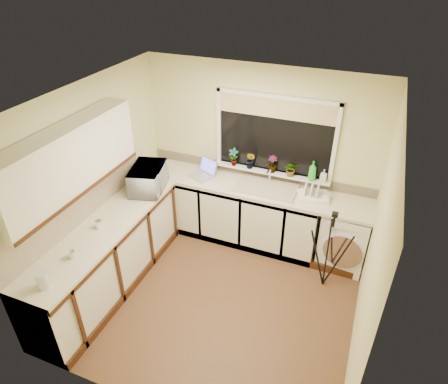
# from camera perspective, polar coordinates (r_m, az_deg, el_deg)

# --- Properties ---
(floor) EXTENTS (3.20, 3.20, 0.00)m
(floor) POSITION_cam_1_polar(r_m,az_deg,el_deg) (5.03, -0.92, -14.65)
(floor) COLOR brown
(floor) RESTS_ON ground
(ceiling) EXTENTS (3.20, 3.20, 0.00)m
(ceiling) POSITION_cam_1_polar(r_m,az_deg,el_deg) (3.65, -1.26, 12.68)
(ceiling) COLOR white
(ceiling) RESTS_ON ground
(wall_back) EXTENTS (3.20, 0.00, 3.20)m
(wall_back) POSITION_cam_1_polar(r_m,az_deg,el_deg) (5.44, 5.08, 5.35)
(wall_back) COLOR beige
(wall_back) RESTS_ON ground
(wall_front) EXTENTS (3.20, 0.00, 3.20)m
(wall_front) POSITION_cam_1_polar(r_m,az_deg,el_deg) (3.25, -11.83, -17.51)
(wall_front) COLOR beige
(wall_front) RESTS_ON ground
(wall_left) EXTENTS (0.00, 3.00, 3.00)m
(wall_left) POSITION_cam_1_polar(r_m,az_deg,el_deg) (4.97, -18.35, 0.94)
(wall_left) COLOR beige
(wall_left) RESTS_ON ground
(wall_right) EXTENTS (0.00, 3.00, 3.00)m
(wall_right) POSITION_cam_1_polar(r_m,az_deg,el_deg) (4.01, 20.78, -7.93)
(wall_right) COLOR beige
(wall_right) RESTS_ON ground
(base_cabinet_back) EXTENTS (2.55, 0.60, 0.86)m
(base_cabinet_back) POSITION_cam_1_polar(r_m,az_deg,el_deg) (5.69, 0.66, -2.52)
(base_cabinet_back) COLOR silver
(base_cabinet_back) RESTS_ON floor
(base_cabinet_left) EXTENTS (0.54, 2.40, 0.86)m
(base_cabinet_left) POSITION_cam_1_polar(r_m,az_deg,el_deg) (5.07, -16.20, -9.07)
(base_cabinet_left) COLOR silver
(base_cabinet_left) RESTS_ON floor
(worktop_back) EXTENTS (3.20, 0.60, 0.04)m
(worktop_back) POSITION_cam_1_polar(r_m,az_deg,el_deg) (5.35, 3.94, 0.71)
(worktop_back) COLOR beige
(worktop_back) RESTS_ON base_cabinet_back
(worktop_left) EXTENTS (0.60, 2.40, 0.04)m
(worktop_left) POSITION_cam_1_polar(r_m,az_deg,el_deg) (4.80, -17.00, -5.01)
(worktop_left) COLOR beige
(worktop_left) RESTS_ON base_cabinet_left
(upper_cabinet) EXTENTS (0.28, 1.90, 0.70)m
(upper_cabinet) POSITION_cam_1_polar(r_m,az_deg,el_deg) (4.32, -21.56, 4.16)
(upper_cabinet) COLOR silver
(upper_cabinet) RESTS_ON wall_left
(splashback_left) EXTENTS (0.02, 2.40, 0.45)m
(splashback_left) POSITION_cam_1_polar(r_m,az_deg,el_deg) (4.83, -20.18, -1.83)
(splashback_left) COLOR beige
(splashback_left) RESTS_ON wall_left
(splashback_back) EXTENTS (3.20, 0.02, 0.14)m
(splashback_back) POSITION_cam_1_polar(r_m,az_deg,el_deg) (5.54, 4.91, 2.95)
(splashback_back) COLOR beige
(splashback_back) RESTS_ON wall_back
(window_glass) EXTENTS (1.50, 0.02, 1.00)m
(window_glass) POSITION_cam_1_polar(r_m,az_deg,el_deg) (5.24, 7.30, 8.07)
(window_glass) COLOR black
(window_glass) RESTS_ON wall_back
(window_blind) EXTENTS (1.50, 0.02, 0.25)m
(window_blind) POSITION_cam_1_polar(r_m,az_deg,el_deg) (5.07, 7.52, 11.82)
(window_blind) COLOR tan
(window_blind) RESTS_ON wall_back
(windowsill) EXTENTS (1.60, 0.14, 0.03)m
(windowsill) POSITION_cam_1_polar(r_m,az_deg,el_deg) (5.42, 6.78, 2.87)
(windowsill) COLOR white
(windowsill) RESTS_ON wall_back
(sink) EXTENTS (0.82, 0.46, 0.03)m
(sink) POSITION_cam_1_polar(r_m,az_deg,el_deg) (5.29, 6.00, 0.59)
(sink) COLOR tan
(sink) RESTS_ON worktop_back
(faucet) EXTENTS (0.03, 0.03, 0.24)m
(faucet) POSITION_cam_1_polar(r_m,az_deg,el_deg) (5.38, 6.62, 2.49)
(faucet) COLOR silver
(faucet) RESTS_ON worktop_back
(washing_machine) EXTENTS (0.65, 0.63, 0.83)m
(washing_machine) POSITION_cam_1_polar(r_m,az_deg,el_deg) (5.45, 17.11, -6.14)
(washing_machine) COLOR white
(washing_machine) RESTS_ON floor
(laptop) EXTENTS (0.41, 0.41, 0.23)m
(laptop) POSITION_cam_1_polar(r_m,az_deg,el_deg) (5.56, -2.88, 2.99)
(laptop) COLOR #A5A5AD
(laptop) RESTS_ON worktop_back
(kettle) EXTENTS (0.16, 0.16, 0.21)m
(kettle) POSITION_cam_1_polar(r_m,az_deg,el_deg) (5.21, -10.89, 0.80)
(kettle) COLOR white
(kettle) RESTS_ON worktop_left
(dish_rack) EXTENTS (0.45, 0.38, 0.06)m
(dish_rack) POSITION_cam_1_polar(r_m,az_deg,el_deg) (5.17, 12.61, -0.67)
(dish_rack) COLOR white
(dish_rack) RESTS_ON worktop_back
(tripod) EXTENTS (0.70, 0.70, 1.10)m
(tripod) POSITION_cam_1_polar(r_m,az_deg,el_deg) (4.95, 14.80, -8.15)
(tripod) COLOR black
(tripod) RESTS_ON floor
(glass_jug) EXTENTS (0.12, 0.12, 0.17)m
(glass_jug) POSITION_cam_1_polar(r_m,az_deg,el_deg) (4.18, -24.64, -11.42)
(glass_jug) COLOR #B7BCC3
(glass_jug) RESTS_ON worktop_left
(steel_jar) EXTENTS (0.07, 0.07, 0.10)m
(steel_jar) POSITION_cam_1_polar(r_m,az_deg,el_deg) (4.75, -17.57, -4.46)
(steel_jar) COLOR white
(steel_jar) RESTS_ON worktop_left
(microwave) EXTENTS (0.54, 0.67, 0.33)m
(microwave) POSITION_cam_1_polar(r_m,az_deg,el_deg) (5.27, -10.83, 1.94)
(microwave) COLOR white
(microwave) RESTS_ON worktop_left
(plant_a) EXTENTS (0.14, 0.10, 0.25)m
(plant_a) POSITION_cam_1_polar(r_m,az_deg,el_deg) (5.46, 1.38, 5.04)
(plant_a) COLOR #999999
(plant_a) RESTS_ON windowsill
(plant_b) EXTENTS (0.17, 0.16, 0.25)m
(plant_b) POSITION_cam_1_polar(r_m,az_deg,el_deg) (5.40, 3.83, 4.58)
(plant_b) COLOR #999999
(plant_b) RESTS_ON windowsill
(plant_c) EXTENTS (0.16, 0.16, 0.23)m
(plant_c) POSITION_cam_1_polar(r_m,az_deg,el_deg) (5.35, 6.96, 4.03)
(plant_c) COLOR #999999
(plant_c) RESTS_ON windowsill
(plant_d) EXTENTS (0.22, 0.20, 0.20)m
(plant_d) POSITION_cam_1_polar(r_m,az_deg,el_deg) (5.29, 9.65, 3.26)
(plant_d) COLOR #999999
(plant_d) RESTS_ON windowsill
(soap_bottle_green) EXTENTS (0.12, 0.12, 0.26)m
(soap_bottle_green) POSITION_cam_1_polar(r_m,az_deg,el_deg) (5.23, 12.61, 2.98)
(soap_bottle_green) COLOR green
(soap_bottle_green) RESTS_ON windowsill
(soap_bottle_clear) EXTENTS (0.08, 0.08, 0.17)m
(soap_bottle_clear) POSITION_cam_1_polar(r_m,az_deg,el_deg) (5.24, 14.12, 2.27)
(soap_bottle_clear) COLOR #999999
(soap_bottle_clear) RESTS_ON windowsill
(cup_back) EXTENTS (0.12, 0.12, 0.09)m
(cup_back) POSITION_cam_1_polar(r_m,az_deg,el_deg) (5.19, 14.48, -0.62)
(cup_back) COLOR silver
(cup_back) RESTS_ON worktop_back
(cup_left) EXTENTS (0.09, 0.09, 0.08)m
(cup_left) POSITION_cam_1_polar(r_m,az_deg,el_deg) (4.43, -21.11, -8.40)
(cup_left) COLOR beige
(cup_left) RESTS_ON worktop_left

